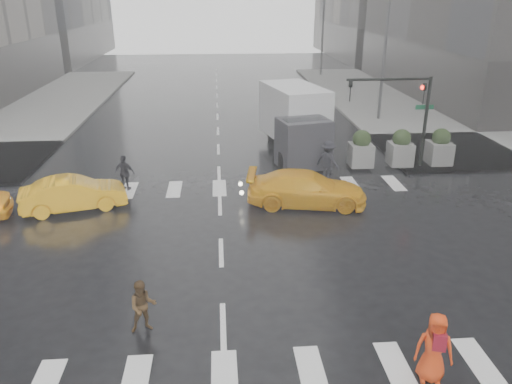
{
  "coord_description": "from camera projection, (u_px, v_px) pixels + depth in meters",
  "views": [
    {
      "loc": [
        0.02,
        -14.87,
        8.08
      ],
      "look_at": [
        1.33,
        2.0,
        1.35
      ],
      "focal_mm": 35.0,
      "sensor_mm": 36.0,
      "label": 1
    }
  ],
  "objects": [
    {
      "name": "ground",
      "position": [
        221.0,
        252.0,
        16.76
      ],
      "size": [
        120.0,
        120.0,
        0.0
      ],
      "primitive_type": "plane",
      "color": "black",
      "rests_on": "ground"
    },
    {
      "name": "sidewalk_ne",
      "position": [
        501.0,
        119.0,
        34.35
      ],
      "size": [
        35.0,
        35.0,
        0.15
      ],
      "primitive_type": "cube",
      "color": "slate",
      "rests_on": "ground"
    },
    {
      "name": "road_markings",
      "position": [
        221.0,
        252.0,
        16.76
      ],
      "size": [
        18.0,
        48.0,
        0.01
      ],
      "primitive_type": null,
      "color": "silver",
      "rests_on": "ground"
    },
    {
      "name": "traffic_signal_pole",
      "position": [
        407.0,
        104.0,
        23.64
      ],
      "size": [
        4.45,
        0.42,
        4.5
      ],
      "color": "black",
      "rests_on": "ground"
    },
    {
      "name": "street_lamp_near",
      "position": [
        383.0,
        46.0,
        32.39
      ],
      "size": [
        2.15,
        0.22,
        9.0
      ],
      "color": "#59595B",
      "rests_on": "ground"
    },
    {
      "name": "street_lamp_far",
      "position": [
        322.0,
        27.0,
        50.92
      ],
      "size": [
        2.15,
        0.22,
        9.0
      ],
      "color": "#59595B",
      "rests_on": "ground"
    },
    {
      "name": "planter_west",
      "position": [
        361.0,
        149.0,
        24.5
      ],
      "size": [
        1.1,
        1.1,
        1.8
      ],
      "color": "slate",
      "rests_on": "ground"
    },
    {
      "name": "planter_mid",
      "position": [
        401.0,
        148.0,
        24.65
      ],
      "size": [
        1.1,
        1.1,
        1.8
      ],
      "color": "slate",
      "rests_on": "ground"
    },
    {
      "name": "planter_east",
      "position": [
        440.0,
        147.0,
        24.79
      ],
      "size": [
        1.1,
        1.1,
        1.8
      ],
      "color": "slate",
      "rests_on": "ground"
    },
    {
      "name": "pedestrian_brown",
      "position": [
        143.0,
        306.0,
        12.63
      ],
      "size": [
        0.79,
        0.67,
        1.43
      ],
      "primitive_type": "imported",
      "rotation": [
        0.0,
        0.0,
        0.21
      ],
      "color": "#483119",
      "rests_on": "ground"
    },
    {
      "name": "pedestrian_orange",
      "position": [
        434.0,
        348.0,
        10.95
      ],
      "size": [
        0.94,
        0.74,
        1.7
      ],
      "rotation": [
        0.0,
        0.0,
        -0.28
      ],
      "color": "red",
      "rests_on": "ground"
    },
    {
      "name": "pedestrian_far_a",
      "position": [
        125.0,
        173.0,
        21.81
      ],
      "size": [
        1.06,
        0.81,
        1.59
      ],
      "primitive_type": "imported",
      "rotation": [
        0.0,
        0.0,
        2.85
      ],
      "color": "black",
      "rests_on": "ground"
    },
    {
      "name": "pedestrian_far_b",
      "position": [
        328.0,
        161.0,
        22.97
      ],
      "size": [
        1.31,
        1.32,
        1.86
      ],
      "primitive_type": "imported",
      "rotation": [
        0.0,
        0.0,
        2.34
      ],
      "color": "black",
      "rests_on": "ground"
    },
    {
      "name": "taxi_mid",
      "position": [
        74.0,
        194.0,
        19.88
      ],
      "size": [
        4.28,
        2.45,
        1.33
      ],
      "primitive_type": "imported",
      "rotation": [
        0.0,
        0.0,
        1.84
      ],
      "color": "#F9AA0D",
      "rests_on": "ground"
    },
    {
      "name": "taxi_rear",
      "position": [
        307.0,
        189.0,
        20.31
      ],
      "size": [
        4.52,
        2.57,
        1.4
      ],
      "primitive_type": "imported",
      "rotation": [
        0.0,
        0.0,
        1.42
      ],
      "color": "#F9AA0D",
      "rests_on": "ground"
    },
    {
      "name": "box_truck",
      "position": [
        296.0,
        120.0,
        26.39
      ],
      "size": [
        2.48,
        6.61,
        3.51
      ],
      "rotation": [
        0.0,
        0.0,
        0.23
      ],
      "color": "silver",
      "rests_on": "ground"
    }
  ]
}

